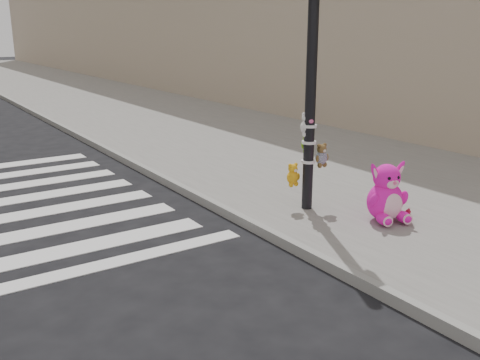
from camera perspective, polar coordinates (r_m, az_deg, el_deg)
ground at (r=5.75m, az=-1.34°, el=-13.76°), size 120.00×120.00×0.00m
sidewalk_near at (r=16.40m, az=-5.20°, el=5.96°), size 7.00×80.00×0.14m
curb_edge at (r=15.11m, az=-16.81°, el=4.51°), size 0.12×80.00×0.15m
signal_pole at (r=8.09m, az=7.50°, el=8.28°), size 0.67×0.49×4.00m
pink_bunny at (r=8.03m, az=15.35°, el=-1.70°), size 0.69×0.76×0.89m
red_teddy at (r=8.11m, az=17.46°, el=-3.63°), size 0.17×0.14×0.20m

